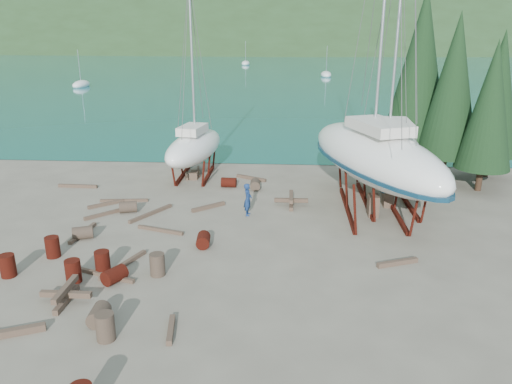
# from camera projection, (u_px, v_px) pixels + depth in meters

# --- Properties ---
(ground) EXTENTS (600.00, 600.00, 0.00)m
(ground) POSITION_uv_depth(u_px,v_px,m) (216.00, 259.00, 20.49)
(ground) COLOR #635B4E
(ground) RESTS_ON ground
(bay_water) EXTENTS (700.00, 700.00, 0.00)m
(bay_water) POSITION_uv_depth(u_px,v_px,m) (285.00, 42.00, 318.89)
(bay_water) COLOR #167170
(bay_water) RESTS_ON ground
(far_hill) EXTENTS (800.00, 360.00, 110.00)m
(far_hill) POSITION_uv_depth(u_px,v_px,m) (285.00, 42.00, 323.62)
(far_hill) COLOR #21371B
(far_hill) RESTS_ON ground
(far_house_left) EXTENTS (6.60, 5.60, 5.60)m
(far_house_left) POSITION_uv_depth(u_px,v_px,m) (135.00, 43.00, 203.20)
(far_house_left) COLOR beige
(far_house_left) RESTS_ON ground
(far_house_center) EXTENTS (6.60, 5.60, 5.60)m
(far_house_center) POSITION_uv_depth(u_px,v_px,m) (233.00, 43.00, 200.77)
(far_house_center) COLOR beige
(far_house_center) RESTS_ON ground
(far_house_right) EXTENTS (6.60, 5.60, 5.60)m
(far_house_right) POSITION_uv_depth(u_px,v_px,m) (358.00, 43.00, 197.74)
(far_house_right) COLOR beige
(far_house_right) RESTS_ON ground
(cypress_near_right) EXTENTS (3.60, 3.60, 10.00)m
(cypress_near_right) POSITION_uv_depth(u_px,v_px,m) (453.00, 86.00, 29.28)
(cypress_near_right) COLOR black
(cypress_near_right) RESTS_ON ground
(cypress_mid_right) EXTENTS (3.06, 3.06, 8.50)m
(cypress_mid_right) POSITION_uv_depth(u_px,v_px,m) (490.00, 106.00, 27.57)
(cypress_mid_right) COLOR black
(cypress_mid_right) RESTS_ON ground
(cypress_back_left) EXTENTS (4.14, 4.14, 11.50)m
(cypress_back_left) POSITION_uv_depth(u_px,v_px,m) (420.00, 68.00, 30.99)
(cypress_back_left) COLOR black
(cypress_back_left) RESTS_ON ground
(cypress_far_right) EXTENTS (3.24, 3.24, 9.00)m
(cypress_far_right) POSITION_uv_depth(u_px,v_px,m) (497.00, 94.00, 30.23)
(cypress_far_right) COLOR black
(cypress_far_right) RESTS_ON ground
(moored_boat_left) EXTENTS (2.00, 5.00, 6.05)m
(moored_boat_left) POSITION_uv_depth(u_px,v_px,m) (81.00, 85.00, 79.03)
(moored_boat_left) COLOR white
(moored_boat_left) RESTS_ON ground
(moored_boat_mid) EXTENTS (2.00, 5.00, 6.05)m
(moored_boat_mid) POSITION_uv_depth(u_px,v_px,m) (326.00, 75.00, 95.55)
(moored_boat_mid) COLOR white
(moored_boat_mid) RESTS_ON ground
(moored_boat_far) EXTENTS (2.00, 5.00, 6.05)m
(moored_boat_far) POSITION_uv_depth(u_px,v_px,m) (246.00, 63.00, 125.06)
(moored_boat_far) COLOR white
(moored_boat_far) RESTS_ON ground
(large_sailboat_near) EXTENTS (7.30, 12.19, 18.49)m
(large_sailboat_near) POSITION_uv_depth(u_px,v_px,m) (375.00, 155.00, 24.88)
(large_sailboat_near) COLOR white
(large_sailboat_near) RESTS_ON ground
(large_sailboat_far) EXTENTS (3.69, 10.95, 17.10)m
(large_sailboat_far) POSITION_uv_depth(u_px,v_px,m) (390.00, 152.00, 26.23)
(large_sailboat_far) COLOR white
(large_sailboat_far) RESTS_ON ground
(small_sailboat_shore) EXTENTS (3.65, 7.75, 11.90)m
(small_sailboat_shore) POSITION_uv_depth(u_px,v_px,m) (194.00, 147.00, 31.11)
(small_sailboat_shore) COLOR white
(small_sailboat_shore) RESTS_ON ground
(worker) EXTENTS (0.42, 0.62, 1.66)m
(worker) POSITION_uv_depth(u_px,v_px,m) (248.00, 200.00, 25.04)
(worker) COLOR navy
(worker) RESTS_ON ground
(drum_1) EXTENTS (0.63, 0.91, 0.58)m
(drum_1) POSITION_uv_depth(u_px,v_px,m) (99.00, 315.00, 15.99)
(drum_1) COLOR #2D2823
(drum_1) RESTS_ON ground
(drum_4) EXTENTS (0.90, 0.62, 0.58)m
(drum_4) POSITION_uv_depth(u_px,v_px,m) (229.00, 182.00, 29.62)
(drum_4) COLOR #56150E
(drum_4) RESTS_ON ground
(drum_6) EXTENTS (0.66, 0.93, 0.58)m
(drum_6) POSITION_uv_depth(u_px,v_px,m) (203.00, 240.00, 21.60)
(drum_6) COLOR #56150E
(drum_6) RESTS_ON ground
(drum_8) EXTENTS (0.58, 0.58, 0.88)m
(drum_8) POSITION_uv_depth(u_px,v_px,m) (53.00, 247.00, 20.57)
(drum_8) COLOR #56150E
(drum_8) RESTS_ON ground
(drum_9) EXTENTS (1.01, 0.80, 0.58)m
(drum_9) POSITION_uv_depth(u_px,v_px,m) (128.00, 207.00, 25.58)
(drum_9) COLOR #2D2823
(drum_9) RESTS_ON ground
(drum_10) EXTENTS (0.58, 0.58, 0.88)m
(drum_10) POSITION_uv_depth(u_px,v_px,m) (102.00, 262.00, 19.27)
(drum_10) COLOR #56150E
(drum_10) RESTS_ON ground
(drum_11) EXTENTS (0.63, 0.91, 0.58)m
(drum_11) POSITION_uv_depth(u_px,v_px,m) (255.00, 185.00, 29.22)
(drum_11) COLOR #2D2823
(drum_11) RESTS_ON ground
(drum_12) EXTENTS (0.94, 1.05, 0.58)m
(drum_12) POSITION_uv_depth(u_px,v_px,m) (114.00, 275.00, 18.55)
(drum_12) COLOR #56150E
(drum_12) RESTS_ON ground
(drum_13) EXTENTS (0.58, 0.58, 0.88)m
(drum_13) POSITION_uv_depth(u_px,v_px,m) (8.00, 266.00, 18.96)
(drum_13) COLOR #56150E
(drum_13) RESTS_ON ground
(drum_14) EXTENTS (0.58, 0.58, 0.88)m
(drum_14) POSITION_uv_depth(u_px,v_px,m) (73.00, 271.00, 18.54)
(drum_14) COLOR #56150E
(drum_14) RESTS_ON ground
(drum_15) EXTENTS (1.03, 0.85, 0.58)m
(drum_15) POSITION_uv_depth(u_px,v_px,m) (83.00, 233.00, 22.37)
(drum_15) COLOR #2D2823
(drum_15) RESTS_ON ground
(drum_16) EXTENTS (0.58, 0.58, 0.88)m
(drum_16) POSITION_uv_depth(u_px,v_px,m) (105.00, 327.00, 15.09)
(drum_16) COLOR #2D2823
(drum_16) RESTS_ON ground
(drum_17) EXTENTS (0.58, 0.58, 0.88)m
(drum_17) POSITION_uv_depth(u_px,v_px,m) (157.00, 265.00, 19.05)
(drum_17) COLOR #2D2823
(drum_17) RESTS_ON ground
(timber_0) EXTENTS (0.59, 2.31, 0.14)m
(timber_0) POSITION_uv_depth(u_px,v_px,m) (199.00, 171.00, 32.70)
(timber_0) COLOR brown
(timber_0) RESTS_ON ground
(timber_1) EXTENTS (1.75, 0.84, 0.19)m
(timber_1) POSITION_uv_depth(u_px,v_px,m) (397.00, 263.00, 19.97)
(timber_1) COLOR brown
(timber_1) RESTS_ON ground
(timber_2) EXTENTS (2.38, 0.27, 0.19)m
(timber_2) POSITION_uv_depth(u_px,v_px,m) (78.00, 186.00, 29.60)
(timber_2) COLOR brown
(timber_2) RESTS_ON ground
(timber_3) EXTENTS (3.01, 1.18, 0.15)m
(timber_3) POSITION_uv_depth(u_px,v_px,m) (100.00, 274.00, 19.10)
(timber_3) COLOR brown
(timber_3) RESTS_ON ground
(timber_4) EXTENTS (1.60, 1.38, 0.17)m
(timber_4) POSITION_uv_depth(u_px,v_px,m) (106.00, 204.00, 26.61)
(timber_4) COLOR brown
(timber_4) RESTS_ON ground
(timber_5) EXTENTS (1.16, 2.57, 0.16)m
(timber_5) POSITION_uv_depth(u_px,v_px,m) (124.00, 265.00, 19.83)
(timber_5) COLOR brown
(timber_5) RESTS_ON ground
(timber_6) EXTENTS (1.94, 1.16, 0.19)m
(timber_6) POSITION_uv_depth(u_px,v_px,m) (251.00, 178.00, 31.16)
(timber_6) COLOR brown
(timber_6) RESTS_ON ground
(timber_7) EXTENTS (0.39, 1.49, 0.17)m
(timber_7) POSITION_uv_depth(u_px,v_px,m) (171.00, 330.00, 15.57)
(timber_7) COLOR brown
(timber_7) RESTS_ON ground
(timber_8) EXTENTS (1.62, 1.44, 0.19)m
(timber_8) POSITION_uv_depth(u_px,v_px,m) (208.00, 207.00, 26.17)
(timber_8) COLOR brown
(timber_8) RESTS_ON ground
(timber_9) EXTENTS (0.69, 2.14, 0.15)m
(timber_9) POSITION_uv_depth(u_px,v_px,m) (186.00, 175.00, 31.95)
(timber_9) COLOR brown
(timber_9) RESTS_ON ground
(timber_10) EXTENTS (1.61, 2.60, 0.16)m
(timber_10) POSITION_uv_depth(u_px,v_px,m) (151.00, 213.00, 25.28)
(timber_10) COLOR brown
(timber_10) RESTS_ON ground
(timber_11) EXTENTS (2.32, 0.88, 0.15)m
(timber_11) POSITION_uv_depth(u_px,v_px,m) (160.00, 230.00, 23.22)
(timber_11) COLOR brown
(timber_11) RESTS_ON ground
(timber_12) EXTENTS (0.44, 2.31, 0.17)m
(timber_12) POSITION_uv_depth(u_px,v_px,m) (83.00, 233.00, 22.86)
(timber_12) COLOR brown
(timber_12) RESTS_ON ground
(timber_15) EXTENTS (2.60, 0.41, 0.15)m
(timber_15) POSITION_uv_depth(u_px,v_px,m) (124.00, 200.00, 27.21)
(timber_15) COLOR brown
(timber_15) RESTS_ON ground
(timber_17) EXTENTS (1.78, 1.81, 0.16)m
(timber_17) POSITION_uv_depth(u_px,v_px,m) (107.00, 213.00, 25.29)
(timber_17) COLOR brown
(timber_17) RESTS_ON ground
(timber_pile_fore) EXTENTS (1.80, 1.80, 0.60)m
(timber_pile_fore) POSITION_uv_depth(u_px,v_px,m) (66.00, 294.00, 17.21)
(timber_pile_fore) COLOR brown
(timber_pile_fore) RESTS_ON ground
(timber_pile_aft) EXTENTS (1.80, 1.80, 0.60)m
(timber_pile_aft) POSITION_uv_depth(u_px,v_px,m) (291.00, 200.00, 26.54)
(timber_pile_aft) COLOR brown
(timber_pile_aft) RESTS_ON ground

